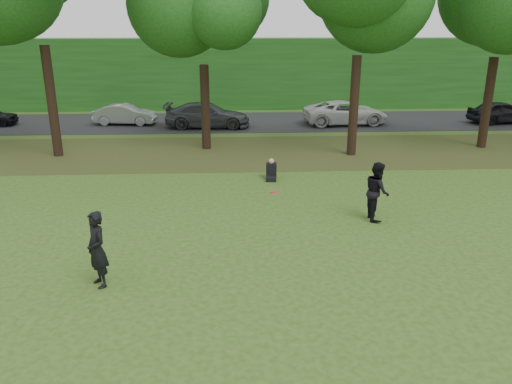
% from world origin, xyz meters
% --- Properties ---
extents(ground, '(120.00, 120.00, 0.00)m').
position_xyz_m(ground, '(0.00, 0.00, 0.00)').
color(ground, '#2D4816').
rests_on(ground, ground).
extents(leaf_litter, '(60.00, 7.00, 0.01)m').
position_xyz_m(leaf_litter, '(0.00, 13.00, 0.01)').
color(leaf_litter, '#433718').
rests_on(leaf_litter, ground).
extents(street, '(70.00, 7.00, 0.02)m').
position_xyz_m(street, '(0.00, 21.00, 0.01)').
color(street, black).
rests_on(street, ground).
extents(far_hedge, '(70.00, 3.00, 5.00)m').
position_xyz_m(far_hedge, '(0.00, 27.00, 2.50)').
color(far_hedge, '#1B4A15').
rests_on(far_hedge, ground).
extents(player_left, '(0.77, 0.82, 1.87)m').
position_xyz_m(player_left, '(-4.94, 0.07, 0.94)').
color(player_left, black).
rests_on(player_left, ground).
extents(player_right, '(0.73, 0.93, 1.88)m').
position_xyz_m(player_right, '(2.85, 4.01, 0.94)').
color(player_right, black).
rests_on(player_right, ground).
extents(parked_cars, '(35.95, 3.18, 1.47)m').
position_xyz_m(parked_cars, '(0.49, 19.83, 0.72)').
color(parked_cars, black).
rests_on(parked_cars, street).
extents(frisbee, '(0.32, 0.31, 0.10)m').
position_xyz_m(frisbee, '(-0.58, 2.17, 1.58)').
color(frisbee, '#EF143D').
rests_on(frisbee, ground).
extents(seated_person, '(0.47, 0.76, 0.83)m').
position_xyz_m(seated_person, '(-0.15, 8.53, 0.31)').
color(seated_person, black).
rests_on(seated_person, ground).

